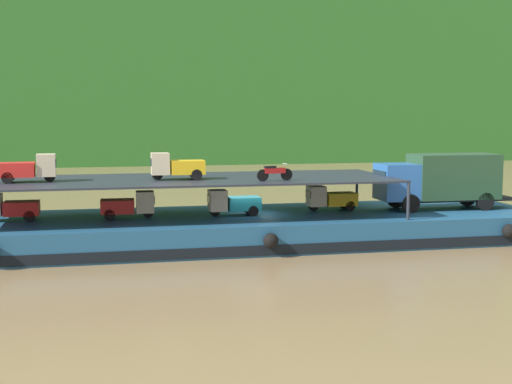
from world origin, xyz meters
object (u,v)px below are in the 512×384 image
mini_truck_lower_fore (331,198)px  mini_truck_upper_mid (177,166)px  cargo_barge (252,228)px  motorcycle_upper_port (274,172)px  mini_truck_lower_aft (129,205)px  covered_lorry (440,179)px  mini_truck_lower_mid (233,203)px  mini_truck_lower_stern (10,207)px  mini_truck_upper_stern (29,168)px

mini_truck_lower_fore → mini_truck_upper_mid: (-8.65, -1.10, 2.00)m
cargo_barge → motorcycle_upper_port: 3.95m
mini_truck_lower_aft → mini_truck_lower_fore: size_ratio=1.01×
covered_lorry → motorcycle_upper_port: 10.35m
mini_truck_lower_mid → motorcycle_upper_port: bearing=-49.9°
mini_truck_upper_mid → mini_truck_lower_aft: bearing=166.1°
covered_lorry → mini_truck_lower_aft: covered_lorry is taller
mini_truck_lower_fore → motorcycle_upper_port: motorcycle_upper_port is taller
mini_truck_lower_stern → covered_lorry: bearing=-1.6°
mini_truck_lower_aft → motorcycle_upper_port: motorcycle_upper_port is taller
covered_lorry → mini_truck_upper_stern: (-22.12, -0.07, 1.00)m
mini_truck_lower_stern → mini_truck_upper_stern: (1.03, -0.70, 2.00)m
covered_lorry → mini_truck_lower_fore: 6.33m
mini_truck_lower_fore → mini_truck_upper_stern: bearing=-177.0°
mini_truck_lower_aft → mini_truck_lower_fore: bearing=2.6°
cargo_barge → mini_truck_lower_aft: bearing=179.3°
mini_truck_lower_aft → mini_truck_lower_mid: (5.43, -0.25, 0.00)m
mini_truck_lower_mid → mini_truck_upper_stern: (-10.26, -0.10, 2.00)m
mini_truck_lower_stern → motorcycle_upper_port: bearing=-11.5°
mini_truck_lower_mid → mini_truck_upper_stern: mini_truck_upper_stern is taller
covered_lorry → mini_truck_upper_mid: (-14.85, -0.32, 1.00)m
covered_lorry → mini_truck_lower_mid: size_ratio=2.86×
covered_lorry → mini_truck_lower_stern: size_ratio=2.86×
motorcycle_upper_port → mini_truck_lower_mid: bearing=130.1°
mini_truck_upper_mid → mini_truck_upper_stern: bearing=178.0°
mini_truck_upper_stern → mini_truck_upper_mid: same height
cargo_barge → covered_lorry: bearing=-1.1°
mini_truck_lower_stern → motorcycle_upper_port: (13.02, -2.66, 1.74)m
mini_truck_lower_aft → mini_truck_upper_mid: (2.43, -0.60, 2.00)m
mini_truck_lower_stern → mini_truck_upper_mid: bearing=-6.6°
mini_truck_upper_stern → mini_truck_lower_mid: bearing=0.5°
mini_truck_lower_aft → mini_truck_lower_mid: bearing=-2.6°
cargo_barge → mini_truck_upper_mid: size_ratio=11.44×
mini_truck_lower_aft → mini_truck_upper_mid: mini_truck_upper_mid is taller
covered_lorry → mini_truck_upper_mid: size_ratio=2.85×
covered_lorry → mini_truck_lower_stern: (-23.14, 0.63, -1.00)m
covered_lorry → mini_truck_lower_fore: covered_lorry is taller
mini_truck_lower_fore → cargo_barge: bearing=-172.9°
cargo_barge → mini_truck_lower_fore: (4.61, 0.57, 1.44)m
cargo_barge → mini_truck_lower_fore: 4.87m
cargo_barge → covered_lorry: 11.09m
covered_lorry → mini_truck_lower_stern: bearing=178.4°
mini_truck_lower_mid → motorcycle_upper_port: motorcycle_upper_port is taller
mini_truck_upper_mid → motorcycle_upper_port: bearing=-19.8°
cargo_barge → mini_truck_upper_stern: mini_truck_upper_stern is taller
mini_truck_upper_mid → motorcycle_upper_port: 5.03m
mini_truck_lower_stern → mini_truck_lower_fore: 16.94m
mini_truck_upper_stern → motorcycle_upper_port: size_ratio=1.46×
covered_lorry → mini_truck_lower_fore: size_ratio=2.86×
covered_lorry → mini_truck_lower_mid: (-11.85, 0.03, -1.00)m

